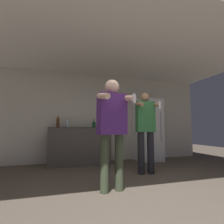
% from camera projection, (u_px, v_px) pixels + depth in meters
% --- Properties ---
extents(ground_plane, '(14.00, 14.00, 0.00)m').
position_uv_depth(ground_plane, '(148.00, 213.00, 1.93)').
color(ground_plane, '#4C4238').
extents(wall_back, '(7.00, 0.06, 2.55)m').
position_uv_depth(wall_back, '(93.00, 117.00, 5.18)').
color(wall_back, beige).
rests_on(wall_back, ground_plane).
extents(ceiling_slab, '(7.00, 3.77, 0.05)m').
position_uv_depth(ceiling_slab, '(109.00, 52.00, 3.73)').
color(ceiling_slab, silver).
rests_on(ceiling_slab, wall_back).
extents(refrigerator, '(0.74, 0.71, 1.82)m').
position_uv_depth(refrigerator, '(147.00, 130.00, 5.25)').
color(refrigerator, white).
rests_on(refrigerator, ground_plane).
extents(counter, '(1.63, 0.62, 0.97)m').
position_uv_depth(counter, '(80.00, 146.00, 4.67)').
color(counter, '#47423D').
rests_on(counter, ground_plane).
extents(bottle_brown_liquor, '(0.08, 0.08, 0.31)m').
position_uv_depth(bottle_brown_liquor, '(58.00, 123.00, 4.58)').
color(bottle_brown_liquor, '#563314').
rests_on(bottle_brown_liquor, counter).
extents(bottle_short_whiskey, '(0.08, 0.08, 0.26)m').
position_uv_depth(bottle_short_whiskey, '(67.00, 124.00, 4.65)').
color(bottle_short_whiskey, silver).
rests_on(bottle_short_whiskey, counter).
extents(bottle_tall_gin, '(0.09, 0.09, 0.24)m').
position_uv_depth(bottle_tall_gin, '(94.00, 124.00, 4.85)').
color(bottle_tall_gin, '#194723').
rests_on(bottle_tall_gin, counter).
extents(bottle_red_label, '(0.09, 0.09, 0.34)m').
position_uv_depth(bottle_red_label, '(99.00, 123.00, 4.90)').
color(bottle_red_label, silver).
rests_on(bottle_red_label, counter).
extents(person_woman_foreground, '(0.55, 0.48, 1.71)m').
position_uv_depth(person_woman_foreground, '(112.00, 123.00, 2.70)').
color(person_woman_foreground, '#38422D').
rests_on(person_woman_foreground, ground_plane).
extents(person_man_side, '(0.48, 0.48, 1.71)m').
position_uv_depth(person_man_side, '(146.00, 128.00, 3.73)').
color(person_man_side, black).
rests_on(person_man_side, ground_plane).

